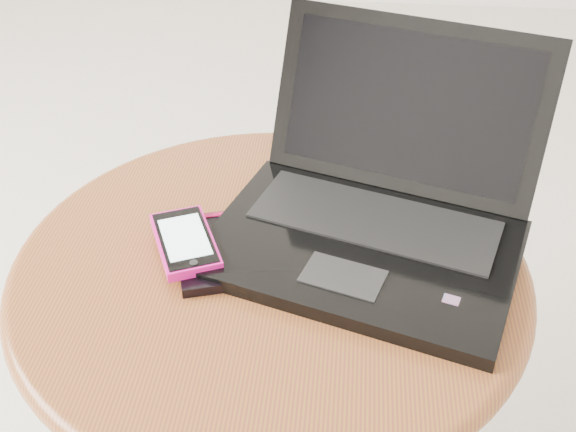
# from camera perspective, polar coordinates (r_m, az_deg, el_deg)

# --- Properties ---
(table) EXTENTS (0.56, 0.56, 0.45)m
(table) POSITION_cam_1_polar(r_m,az_deg,el_deg) (0.85, -1.36, -8.34)
(table) COLOR #4F2C0E
(table) RESTS_ON ground
(laptop) EXTENTS (0.40, 0.38, 0.20)m
(laptop) POSITION_cam_1_polar(r_m,az_deg,el_deg) (0.80, 6.89, 0.80)
(laptop) COLOR black
(laptop) RESTS_ON table
(phone_black) EXTENTS (0.10, 0.14, 0.01)m
(phone_black) POSITION_cam_1_polar(r_m,az_deg,el_deg) (0.79, -6.33, -2.79)
(phone_black) COLOR black
(phone_black) RESTS_ON table
(phone_pink) EXTENTS (0.10, 0.12, 0.01)m
(phone_pink) POSITION_cam_1_polar(r_m,az_deg,el_deg) (0.78, -8.11, -2.00)
(phone_pink) COLOR #E21287
(phone_pink) RESTS_ON phone_black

